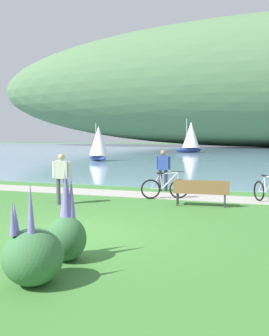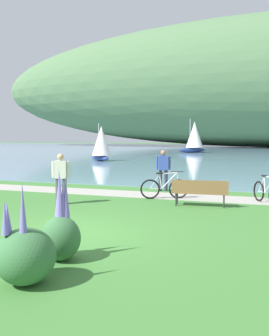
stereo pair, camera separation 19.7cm
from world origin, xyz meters
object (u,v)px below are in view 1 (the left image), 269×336
object	(u,v)px
bicycle_leaning_near_bench	(267,192)
sailboat_toward_hillside	(98,143)
person_on_the_grass	(62,175)
person_at_shoreline	(163,168)
bicycle_beside_path	(165,188)
sailboat_mid_bay	(191,137)
park_bench_near_camera	(201,191)

from	to	relation	value
bicycle_leaning_near_bench	sailboat_toward_hillside	distance (m)	21.81
bicycle_leaning_near_bench	person_on_the_grass	world-z (taller)	person_on_the_grass
person_at_shoreline	bicycle_leaning_near_bench	bearing A→B (deg)	-23.51
bicycle_beside_path	sailboat_mid_bay	bearing A→B (deg)	97.62
bicycle_beside_path	sailboat_toward_hillside	xyz separation A→B (m)	(-10.04, 17.10, 1.24)
park_bench_near_camera	sailboat_toward_hillside	distance (m)	21.52
bicycle_leaning_near_bench	person_at_shoreline	world-z (taller)	person_at_shoreline
sailboat_mid_bay	sailboat_toward_hillside	xyz separation A→B (m)	(-5.24, -18.81, -0.52)
bicycle_leaning_near_bench	sailboat_mid_bay	bearing A→B (deg)	103.07
sailboat_toward_hillside	sailboat_mid_bay	bearing A→B (deg)	74.43
bicycle_leaning_near_bench	person_on_the_grass	size ratio (longest dim) A/B	0.93
person_on_the_grass	sailboat_toward_hillside	bearing A→B (deg)	109.98
bicycle_leaning_near_bench	person_at_shoreline	size ratio (longest dim) A/B	0.93
park_bench_near_camera	bicycle_leaning_near_bench	xyz separation A→B (m)	(2.07, 1.13, -0.12)
bicycle_leaning_near_bench	sailboat_toward_hillside	size ratio (longest dim) A/B	0.47
bicycle_leaning_near_bench	sailboat_toward_hillside	world-z (taller)	sailboat_toward_hillside
bicycle_beside_path	person_at_shoreline	size ratio (longest dim) A/B	0.97
bicycle_leaning_near_bench	bicycle_beside_path	bearing A→B (deg)	-178.94
bicycle_beside_path	sailboat_toward_hillside	distance (m)	19.87
person_at_shoreline	person_on_the_grass	world-z (taller)	same
park_bench_near_camera	person_at_shoreline	size ratio (longest dim) A/B	1.07
bicycle_beside_path	sailboat_mid_bay	size ratio (longest dim) A/B	0.37
park_bench_near_camera	person_at_shoreline	distance (m)	3.51
park_bench_near_camera	person_on_the_grass	world-z (taller)	person_on_the_grass
park_bench_near_camera	person_on_the_grass	xyz separation A→B (m)	(-4.49, -1.08, 0.46)
park_bench_near_camera	bicycle_beside_path	distance (m)	1.80
bicycle_leaning_near_bench	bicycle_beside_path	size ratio (longest dim) A/B	0.96
person_on_the_grass	park_bench_near_camera	bearing A→B (deg)	13.47
sailboat_mid_bay	person_on_the_grass	bearing A→B (deg)	-87.36
park_bench_near_camera	sailboat_toward_hillside	bearing A→B (deg)	122.31
bicycle_beside_path	person_on_the_grass	xyz separation A→B (m)	(-3.05, -2.14, 0.58)
bicycle_beside_path	bicycle_leaning_near_bench	bearing A→B (deg)	1.06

